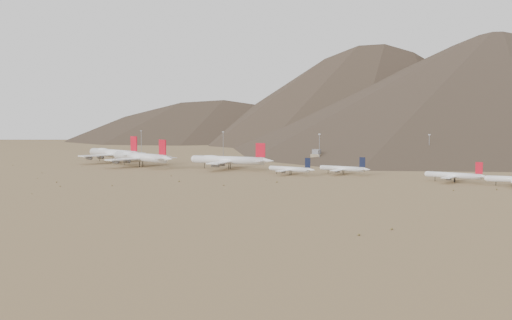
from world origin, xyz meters
The scene contains 14 objects.
ground centered at (0.00, 0.00, 0.00)m, with size 3000.00×3000.00×0.00m, color #967C4D.
mountain_ridge centered at (0.00, 900.00, 150.00)m, with size 4400.00×1000.00×300.00m.
widebody_west centered at (-126.05, 40.44, 8.22)m, with size 77.97×61.79×23.84m.
widebody_centre centered at (-81.46, 20.96, 7.85)m, with size 74.81×59.13×22.77m.
widebody_east centered at (-7.10, 35.37, 7.15)m, with size 69.69×54.04×20.74m.
narrowbody_a centered at (53.68, 19.58, 4.08)m, with size 38.00×27.50×12.56m.
narrowbody_b centered at (85.61, 39.63, 4.17)m, with size 38.93×27.96×12.84m.
narrowbody_c centered at (165.11, 26.33, 4.37)m, with size 40.78×29.45×13.47m.
control_tower centered at (30.00, 120.00, 5.32)m, with size 8.00×8.00×12.00m.
mast_far_west centered at (-155.86, 114.89, 14.20)m, with size 2.00×0.60×25.70m.
mast_west centered at (-67.90, 126.56, 14.20)m, with size 2.00×0.60×25.70m.
mast_centre centered at (34.98, 114.50, 14.20)m, with size 2.00×0.60×25.70m.
mast_east centered at (119.47, 147.05, 14.20)m, with size 2.00×0.60×25.70m.
desert_scrub centered at (11.74, -90.17, 0.34)m, with size 439.32×181.46×0.91m.
Camera 1 is at (247.47, -386.27, 45.15)m, focal length 45.00 mm.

